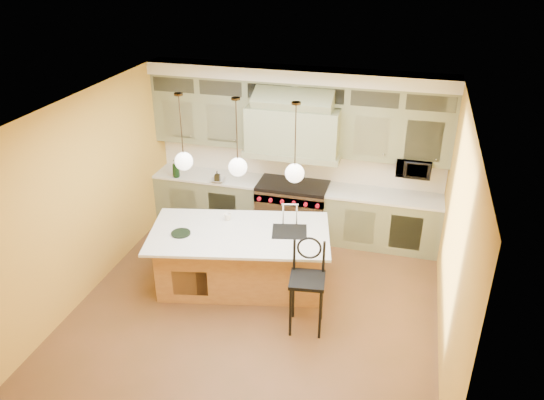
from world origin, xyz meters
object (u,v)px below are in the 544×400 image
(counter_stool, at_px, (307,280))
(kitchen_island, at_px, (241,257))
(range, at_px, (293,208))
(microwave, at_px, (414,167))

(counter_stool, bearing_deg, kitchen_island, 140.96)
(range, bearing_deg, counter_stool, -72.53)
(counter_stool, distance_m, microwave, 2.87)
(kitchen_island, relative_size, microwave, 5.20)
(range, relative_size, kitchen_island, 0.43)
(kitchen_island, relative_size, counter_stool, 2.17)
(counter_stool, bearing_deg, microwave, 57.39)
(counter_stool, bearing_deg, range, 100.21)
(kitchen_island, height_order, microwave, microwave)
(microwave, bearing_deg, kitchen_island, -142.47)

